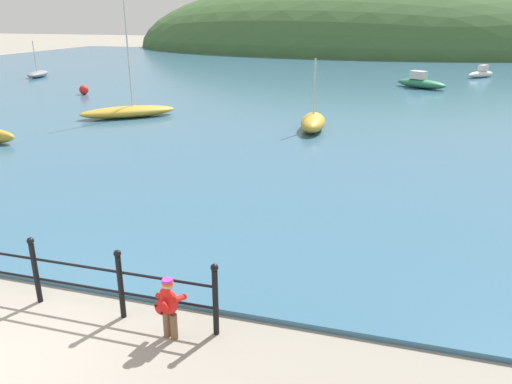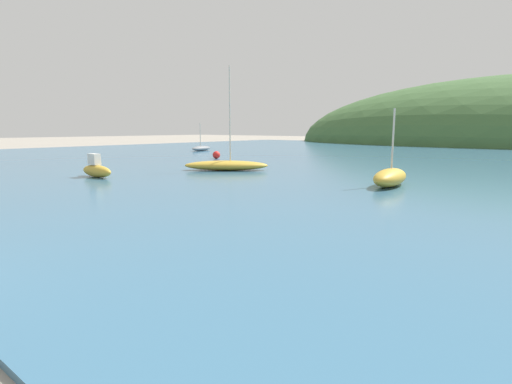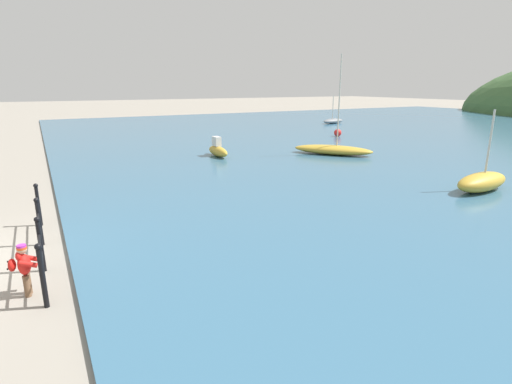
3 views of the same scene
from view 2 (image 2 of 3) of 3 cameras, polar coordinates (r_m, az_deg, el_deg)
The scene contains 6 objects.
water at distance 32.06m, azimuth 26.12°, elevation 4.21°, with size 80.00×60.00×0.10m, color #386684.
boat_far_left at distance 20.79m, azimuth -4.27°, elevation 3.87°, with size 4.20×3.66×5.27m.
boat_blue_hull at distance 39.37m, azimuth -7.81°, elevation 6.22°, with size 1.56×2.89×2.67m.
boat_nearest_quay at distance 19.18m, azimuth -21.83°, elevation 2.99°, with size 2.22×0.62×1.04m.
boat_red_dinghy at distance 15.82m, azimuth 18.61°, elevation 2.03°, with size 1.27×2.87×2.89m.
mooring_buoy at distance 28.87m, azimuth -5.69°, elevation 5.30°, with size 0.54×0.54×0.54m, color red.
Camera 2 is at (7.22, 0.84, 2.26)m, focal length 28.00 mm.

